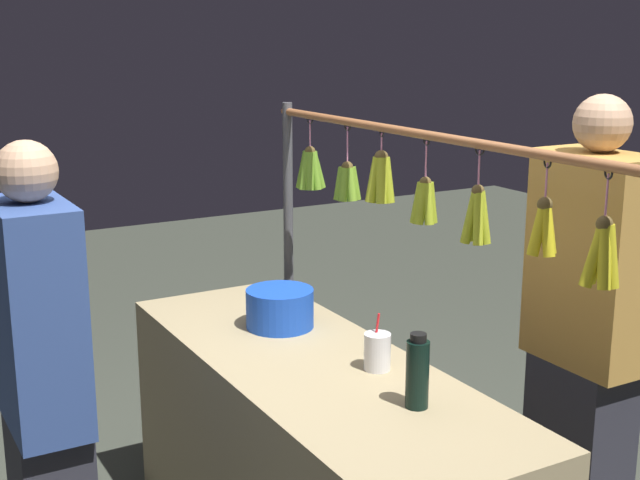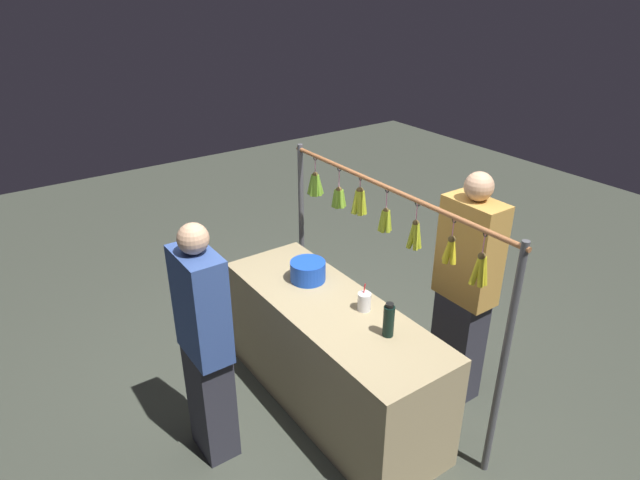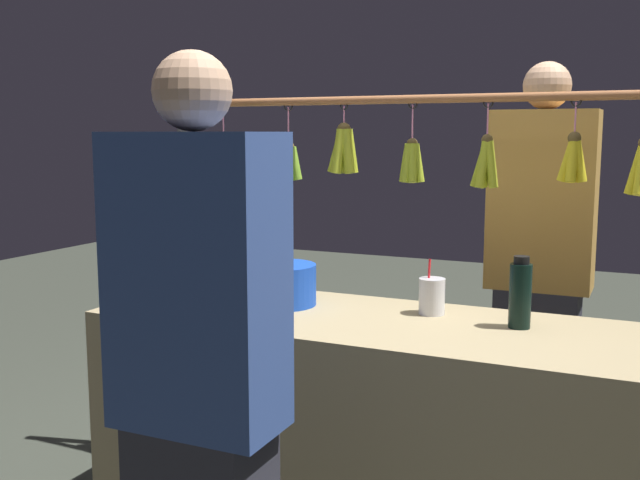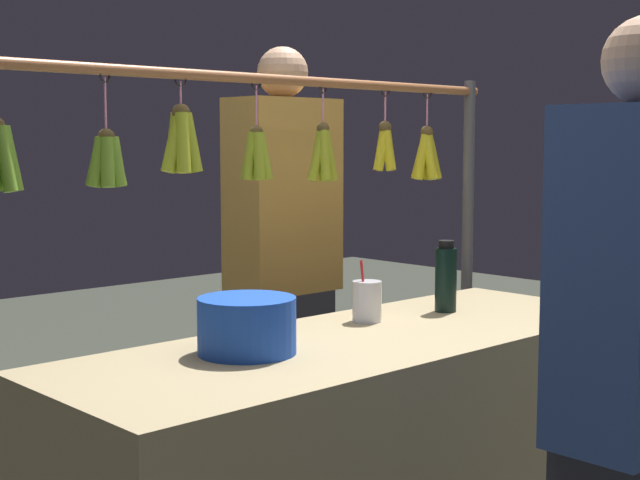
{
  "view_description": "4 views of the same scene",
  "coord_description": "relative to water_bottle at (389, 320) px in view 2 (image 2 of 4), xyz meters",
  "views": [
    {
      "loc": [
        -2.38,
        1.33,
        1.92
      ],
      "look_at": [
        -0.04,
        0.0,
        1.27
      ],
      "focal_mm": 48.38,
      "sensor_mm": 36.0,
      "label": 1
    },
    {
      "loc": [
        -2.48,
        1.83,
        2.85
      ],
      "look_at": [
        0.13,
        0.0,
        1.27
      ],
      "focal_mm": 30.79,
      "sensor_mm": 36.0,
      "label": 2
    },
    {
      "loc": [
        -0.85,
        2.25,
        1.45
      ],
      "look_at": [
        0.18,
        0.0,
        1.09
      ],
      "focal_mm": 41.68,
      "sensor_mm": 36.0,
      "label": 3
    },
    {
      "loc": [
        1.82,
        1.76,
        1.38
      ],
      "look_at": [
        0.16,
        0.0,
        1.12
      ],
      "focal_mm": 51.76,
      "sensor_mm": 36.0,
      "label": 4
    }
  ],
  "objects": [
    {
      "name": "display_rack",
      "position": [
        0.51,
        -0.36,
        0.23
      ],
      "size": [
        2.15,
        0.13,
        1.61
      ],
      "color": "#4C4C51",
      "rests_on": "ground"
    },
    {
      "name": "drink_cup",
      "position": [
        0.3,
        -0.06,
        -0.05
      ],
      "size": [
        0.09,
        0.09,
        0.19
      ],
      "color": "silver",
      "rests_on": "market_counter"
    },
    {
      "name": "blue_bucket",
      "position": [
        0.83,
        0.03,
        -0.04
      ],
      "size": [
        0.25,
        0.25,
        0.15
      ],
      "primitive_type": "cylinder",
      "color": "blue",
      "rests_on": "market_counter"
    },
    {
      "name": "market_counter",
      "position": [
        0.47,
        0.09,
        -0.53
      ],
      "size": [
        1.86,
        0.64,
        0.84
      ],
      "primitive_type": "cube",
      "color": "tan",
      "rests_on": "ground"
    },
    {
      "name": "vendor_person",
      "position": [
        0.05,
        -0.74,
        -0.09
      ],
      "size": [
        0.41,
        0.22,
        1.73
      ],
      "color": "#2D2D38",
      "rests_on": "ground"
    },
    {
      "name": "water_bottle",
      "position": [
        0.0,
        0.0,
        0.0
      ],
      "size": [
        0.07,
        0.07,
        0.23
      ],
      "color": "black",
      "rests_on": "market_counter"
    },
    {
      "name": "ground_plane",
      "position": [
        0.47,
        0.09,
        -0.95
      ],
      "size": [
        12.0,
        12.0,
        0.0
      ],
      "primitive_type": "plane",
      "color": "#3A3F35"
    },
    {
      "name": "customer_person",
      "position": [
        0.56,
        0.95,
        -0.14
      ],
      "size": [
        0.39,
        0.21,
        1.63
      ],
      "color": "#2D2D38",
      "rests_on": "ground"
    }
  ]
}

